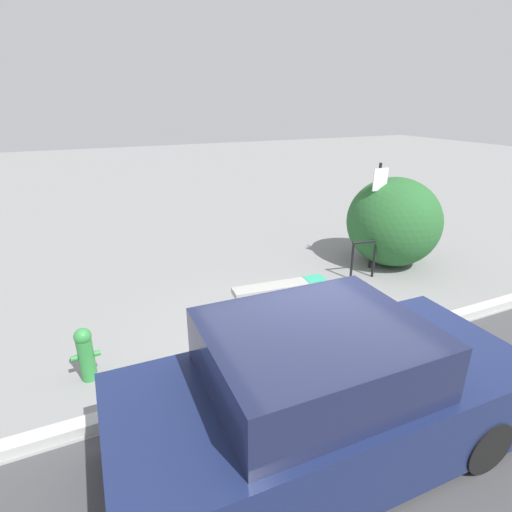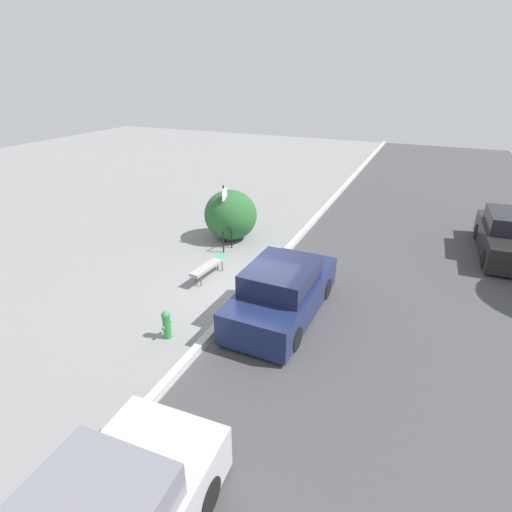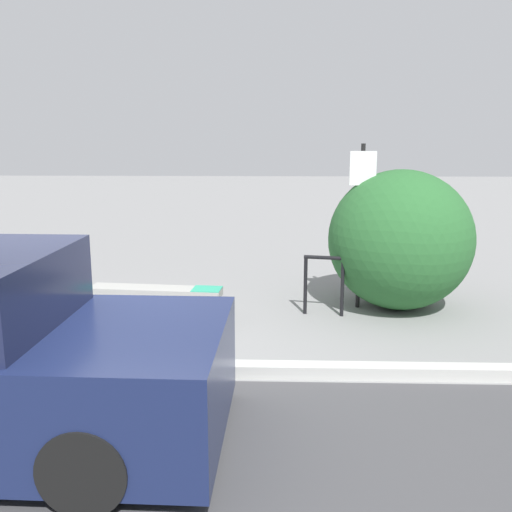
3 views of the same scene
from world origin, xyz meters
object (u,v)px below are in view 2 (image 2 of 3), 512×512
parked_car_across (509,237)px  parked_car_near (283,292)px  bench (210,265)px  bike_rack (227,238)px  fire_hydrant (167,324)px  sign_post (224,209)px

parked_car_across → parked_car_near: bearing=-43.1°
bench → bike_rack: bike_rack is taller
fire_hydrant → parked_car_across: bearing=-42.5°
sign_post → parked_car_near: sign_post is taller
bike_rack → parked_car_near: size_ratio=0.19×
sign_post → parked_car_across: bearing=-72.0°
bench → sign_post: sign_post is taller
bike_rack → parked_car_near: 4.67m
sign_post → fire_hydrant: (-5.92, -1.48, -0.98)m
bench → sign_post: (2.70, 0.86, 0.95)m
bike_rack → parked_car_near: (-3.23, -3.37, 0.18)m
bench → parked_car_across: 10.74m
bench → fire_hydrant: (-3.22, -0.62, -0.03)m
bike_rack → sign_post: size_ratio=0.36×
bench → parked_car_near: parked_car_near is taller
bike_rack → sign_post: bearing=35.4°
bench → parked_car_near: (-1.04, -2.88, 0.25)m
sign_post → bench: bearing=-162.3°
bike_rack → fire_hydrant: bearing=-168.4°
bench → fire_hydrant: fire_hydrant is taller
sign_post → parked_car_across: sign_post is taller
bike_rack → parked_car_across: 10.16m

